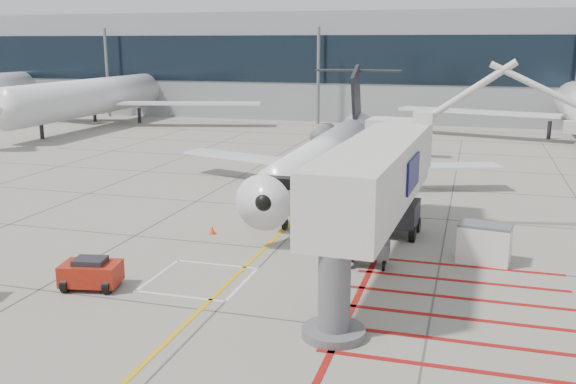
# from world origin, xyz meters

# --- Properties ---
(ground_plane) EXTENTS (260.00, 260.00, 0.00)m
(ground_plane) POSITION_xyz_m (0.00, 0.00, 0.00)
(ground_plane) COLOR gray
(ground_plane) RESTS_ON ground
(regional_jet) EXTENTS (24.57, 30.90, 8.07)m
(regional_jet) POSITION_xyz_m (-0.64, 14.67, 4.03)
(regional_jet) COLOR white
(regional_jet) RESTS_ON ground_plane
(jet_bridge) EXTENTS (10.21, 20.05, 7.86)m
(jet_bridge) POSITION_xyz_m (5.13, 1.91, 3.93)
(jet_bridge) COLOR silver
(jet_bridge) RESTS_ON ground_plane
(pushback_tug) EXTENTS (2.63, 1.92, 1.39)m
(pushback_tug) POSITION_xyz_m (-5.99, -3.18, 0.70)
(pushback_tug) COLOR #A31E0F
(pushback_tug) RESTS_ON ground_plane
(baggage_cart) EXTENTS (2.05, 1.37, 1.25)m
(baggage_cart) POSITION_xyz_m (4.78, 2.79, 0.62)
(baggage_cart) COLOR #5A5B5F
(baggage_cart) RESTS_ON ground_plane
(ground_power_unit) EXTENTS (2.54, 1.72, 1.87)m
(ground_power_unit) POSITION_xyz_m (9.95, 4.84, 0.93)
(ground_power_unit) COLOR white
(ground_power_unit) RESTS_ON ground_plane
(cone_nose) EXTENTS (0.34, 0.34, 0.48)m
(cone_nose) POSITION_xyz_m (-4.14, 5.51, 0.24)
(cone_nose) COLOR #F4490C
(cone_nose) RESTS_ON ground_plane
(cone_side) EXTENTS (0.36, 0.36, 0.50)m
(cone_side) POSITION_xyz_m (0.44, 8.82, 0.25)
(cone_side) COLOR orange
(cone_side) RESTS_ON ground_plane
(terminal_building) EXTENTS (180.00, 28.00, 14.00)m
(terminal_building) POSITION_xyz_m (10.00, 70.00, 7.00)
(terminal_building) COLOR gray
(terminal_building) RESTS_ON ground_plane
(terminal_glass_band) EXTENTS (180.00, 0.10, 6.00)m
(terminal_glass_band) POSITION_xyz_m (10.00, 55.95, 8.00)
(terminal_glass_band) COLOR black
(terminal_glass_band) RESTS_ON ground_plane
(bg_aircraft_b) EXTENTS (39.17, 43.52, 13.06)m
(bg_aircraft_b) POSITION_xyz_m (-35.37, 46.00, 6.53)
(bg_aircraft_b) COLOR silver
(bg_aircraft_b) RESTS_ON ground_plane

